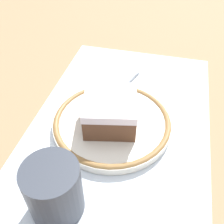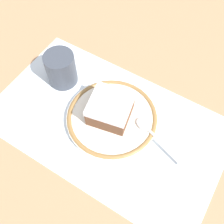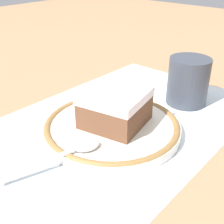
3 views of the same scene
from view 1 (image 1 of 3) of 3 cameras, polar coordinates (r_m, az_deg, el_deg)
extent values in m
plane|color=#9E7551|center=(0.46, 1.36, -3.85)|extent=(2.40, 2.40, 0.00)
cube|color=silver|center=(0.46, 1.36, -3.79)|extent=(0.53, 0.31, 0.00)
cylinder|color=silver|center=(0.46, 0.00, -2.41)|extent=(0.20, 0.20, 0.01)
torus|color=olive|center=(0.46, 0.00, -2.09)|extent=(0.20, 0.20, 0.01)
cube|color=brown|center=(0.44, -0.41, -0.55)|extent=(0.10, 0.10, 0.04)
cube|color=white|center=(0.42, -0.43, 2.00)|extent=(0.10, 0.10, 0.01)
ellipsoid|color=silver|center=(0.51, 0.01, 4.24)|extent=(0.04, 0.03, 0.01)
cylinder|color=silver|center=(0.56, 3.81, 7.92)|extent=(0.10, 0.04, 0.01)
cylinder|color=#383D47|center=(0.35, -12.32, -16.01)|extent=(0.07, 0.07, 0.08)
cylinder|color=brown|center=(0.37, -11.76, -17.88)|extent=(0.06, 0.06, 0.04)
cube|color=white|center=(0.60, -1.56, 9.10)|extent=(0.17, 0.17, 0.00)
camera|label=2|loc=(0.53, 58.56, 52.33)|focal=42.53mm
camera|label=3|loc=(0.69, -17.59, 33.29)|focal=46.79mm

